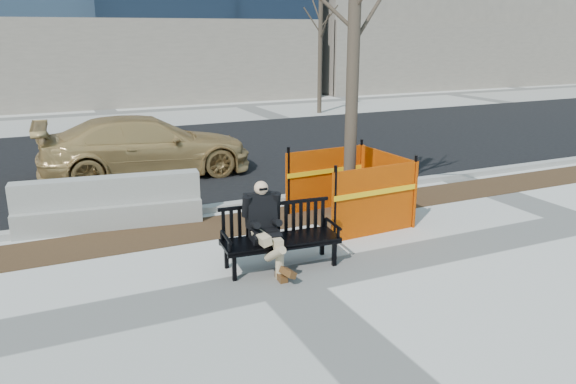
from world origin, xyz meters
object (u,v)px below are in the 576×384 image
Objects in this scene: seated_man at (264,268)px; jersey_barrier_left at (111,226)px; tree_fence at (348,220)px; sedan at (149,175)px; bench at (281,267)px.

jersey_barrier_left is at bearing 127.00° from seated_man.
tree_fence is at bearing -13.95° from jersey_barrier_left.
sedan is 1.54× the size of jersey_barrier_left.
tree_fence is (2.04, 1.44, 0.00)m from bench.
jersey_barrier_left is at bearing 159.21° from tree_fence.
bench is at bearing -11.09° from seated_man.
jersey_barrier_left is at bearing 161.38° from sedan.
tree_fence is at bearing -148.28° from sedan.
seated_man is 0.20× the size of tree_fence.
seated_man is at bearing -172.76° from sedan.
seated_man is 6.42m from sedan.
sedan is at bearing 118.77° from tree_fence.
bench is at bearing -48.26° from jersey_barrier_left.
seated_man reaches higher than jersey_barrier_left.
jersey_barrier_left is (-4.14, 1.57, 0.00)m from tree_fence.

